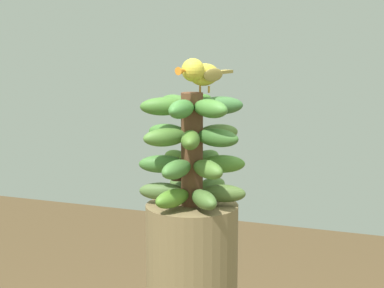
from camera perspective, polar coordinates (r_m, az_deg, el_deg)
name	(u,v)px	position (r m, az deg, el deg)	size (l,w,h in m)	color
banana_bunch	(192,150)	(1.63, -0.02, -0.50)	(0.27, 0.27, 0.28)	brown
perched_bird	(201,73)	(1.60, 0.73, 6.08)	(0.20, 0.08, 0.08)	#C68933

